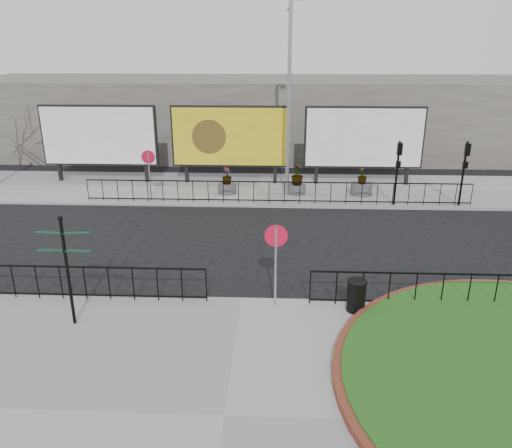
# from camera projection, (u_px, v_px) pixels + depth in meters

# --- Properties ---
(ground) EXTENTS (90.00, 90.00, 0.00)m
(ground) POSITION_uv_depth(u_px,v_px,m) (242.00, 301.00, 14.90)
(ground) COLOR black
(ground) RESTS_ON ground
(pavement_near) EXTENTS (30.00, 10.00, 0.12)m
(pavement_near) POSITION_uv_depth(u_px,v_px,m) (224.00, 418.00, 10.18)
(pavement_near) COLOR gray
(pavement_near) RESTS_ON ground
(pavement_far) EXTENTS (44.00, 6.00, 0.12)m
(pavement_far) POSITION_uv_depth(u_px,v_px,m) (258.00, 189.00, 26.14)
(pavement_far) COLOR gray
(pavement_far) RESTS_ON ground
(railing_near_left) EXTENTS (10.00, 0.10, 1.10)m
(railing_near_left) POSITION_uv_depth(u_px,v_px,m) (37.00, 282.00, 14.63)
(railing_near_left) COLOR black
(railing_near_left) RESTS_ON pavement_near
(railing_near_right) EXTENTS (9.00, 0.10, 1.10)m
(railing_near_right) POSITION_uv_depth(u_px,v_px,m) (469.00, 290.00, 14.12)
(railing_near_right) COLOR black
(railing_near_right) RESTS_ON pavement_near
(railing_far) EXTENTS (18.00, 0.10, 1.10)m
(railing_far) POSITION_uv_depth(u_px,v_px,m) (277.00, 192.00, 23.36)
(railing_far) COLOR black
(railing_far) RESTS_ON pavement_far
(speed_sign_far) EXTENTS (0.64, 0.07, 2.47)m
(speed_sign_far) POSITION_uv_depth(u_px,v_px,m) (149.00, 164.00, 23.27)
(speed_sign_far) COLOR gray
(speed_sign_far) RESTS_ON pavement_far
(speed_sign_near) EXTENTS (0.64, 0.07, 2.47)m
(speed_sign_near) POSITION_uv_depth(u_px,v_px,m) (276.00, 248.00, 13.83)
(speed_sign_near) COLOR gray
(speed_sign_near) RESTS_ON pavement_near
(billboard_left) EXTENTS (6.20, 0.31, 4.10)m
(billboard_left) POSITION_uv_depth(u_px,v_px,m) (99.00, 136.00, 26.53)
(billboard_left) COLOR black
(billboard_left) RESTS_ON pavement_far
(billboard_mid) EXTENTS (6.20, 0.31, 4.10)m
(billboard_mid) POSITION_uv_depth(u_px,v_px,m) (230.00, 137.00, 26.25)
(billboard_mid) COLOR black
(billboard_mid) RESTS_ON pavement_far
(billboard_right) EXTENTS (6.20, 0.31, 4.10)m
(billboard_right) POSITION_uv_depth(u_px,v_px,m) (364.00, 138.00, 25.96)
(billboard_right) COLOR black
(billboard_right) RESTS_ON pavement_far
(lamp_post) EXTENTS (0.74, 0.18, 9.23)m
(lamp_post) POSITION_uv_depth(u_px,v_px,m) (289.00, 98.00, 23.51)
(lamp_post) COLOR gray
(lamp_post) RESTS_ON pavement_far
(signal_pole_a) EXTENTS (0.22, 0.26, 3.00)m
(signal_pole_a) POSITION_uv_depth(u_px,v_px,m) (398.00, 163.00, 22.68)
(signal_pole_a) COLOR black
(signal_pole_a) RESTS_ON pavement_far
(signal_pole_b) EXTENTS (0.22, 0.26, 3.00)m
(signal_pole_b) POSITION_uv_depth(u_px,v_px,m) (465.00, 164.00, 22.56)
(signal_pole_b) COLOR black
(signal_pole_b) RESTS_ON pavement_far
(building_backdrop) EXTENTS (40.00, 10.00, 5.00)m
(building_backdrop) POSITION_uv_depth(u_px,v_px,m) (264.00, 115.00, 34.69)
(building_backdrop) COLOR slate
(building_backdrop) RESTS_ON ground
(fingerpost_sign) EXTENTS (1.44, 0.24, 3.07)m
(fingerpost_sign) POSITION_uv_depth(u_px,v_px,m) (66.00, 260.00, 12.89)
(fingerpost_sign) COLOR black
(fingerpost_sign) RESTS_ON pavement_near
(litter_bin) EXTENTS (0.56, 0.56, 0.93)m
(litter_bin) POSITION_uv_depth(u_px,v_px,m) (356.00, 295.00, 14.00)
(litter_bin) COLOR black
(litter_bin) RESTS_ON pavement_near
(planter_a) EXTENTS (0.93, 0.93, 1.35)m
(planter_a) POSITION_uv_depth(u_px,v_px,m) (227.00, 184.00, 25.00)
(planter_a) COLOR #4C4C4F
(planter_a) RESTS_ON pavement_far
(planter_b) EXTENTS (0.89, 0.89, 1.56)m
(planter_b) POSITION_uv_depth(u_px,v_px,m) (297.00, 181.00, 24.88)
(planter_b) COLOR #4C4C4F
(planter_b) RESTS_ON pavement_far
(planter_c) EXTENTS (1.07, 1.07, 1.40)m
(planter_c) POSITION_uv_depth(u_px,v_px,m) (362.00, 186.00, 24.82)
(planter_c) COLOR #4C4C4F
(planter_c) RESTS_ON pavement_far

